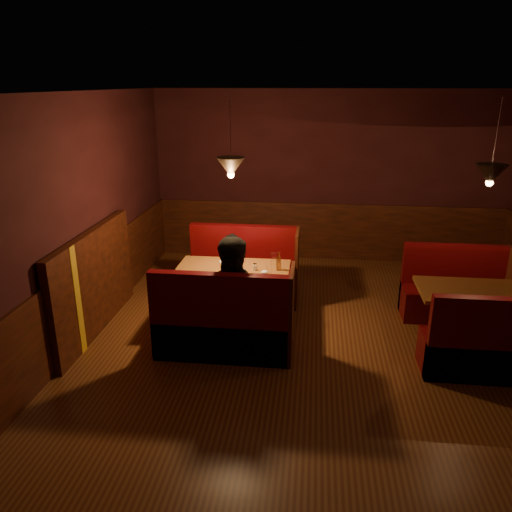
# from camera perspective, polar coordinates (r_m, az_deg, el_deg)

# --- Properties ---
(room) EXTENTS (6.02, 7.02, 2.92)m
(room) POSITION_cam_1_polar(r_m,az_deg,el_deg) (5.46, 6.07, -1.69)
(room) COLOR #4F2310
(room) RESTS_ON ground
(main_table) EXTENTS (1.43, 0.87, 1.00)m
(main_table) POSITION_cam_1_polar(r_m,az_deg,el_deg) (6.36, -2.55, -2.97)
(main_table) COLOR brown
(main_table) RESTS_ON ground
(main_bench_far) EXTENTS (1.57, 0.56, 1.07)m
(main_bench_far) POSITION_cam_1_polar(r_m,az_deg,el_deg) (7.19, -1.38, -2.38)
(main_bench_far) COLOR #4D0506
(main_bench_far) RESTS_ON ground
(main_bench_near) EXTENTS (1.57, 0.56, 1.07)m
(main_bench_near) POSITION_cam_1_polar(r_m,az_deg,el_deg) (5.74, -3.65, -8.32)
(main_bench_near) COLOR #4D0506
(main_bench_near) RESTS_ON ground
(second_table) EXTENTS (1.23, 0.79, 0.69)m
(second_table) POSITION_cam_1_polar(r_m,az_deg,el_deg) (6.44, 23.31, -5.04)
(second_table) COLOR brown
(second_table) RESTS_ON ground
(second_bench_far) EXTENTS (1.36, 0.51, 0.97)m
(second_bench_far) POSITION_cam_1_polar(r_m,az_deg,el_deg) (7.18, 21.76, -4.15)
(second_bench_far) COLOR #4D0506
(second_bench_far) RESTS_ON ground
(second_bench_near) EXTENTS (1.36, 0.51, 0.97)m
(second_bench_near) POSITION_cam_1_polar(r_m,az_deg,el_deg) (5.91, 25.23, -9.77)
(second_bench_near) COLOR #4D0506
(second_bench_near) RESTS_ON ground
(diner_a) EXTENTS (0.58, 0.45, 1.40)m
(diner_a) POSITION_cam_1_polar(r_m,az_deg,el_deg) (6.90, -2.75, -0.19)
(diner_a) COLOR black
(diner_a) RESTS_ON ground
(diner_b) EXTENTS (1.02, 0.91, 1.73)m
(diner_b) POSITION_cam_1_polar(r_m,az_deg,el_deg) (5.63, -2.22, -2.96)
(diner_b) COLOR black
(diner_b) RESTS_ON ground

